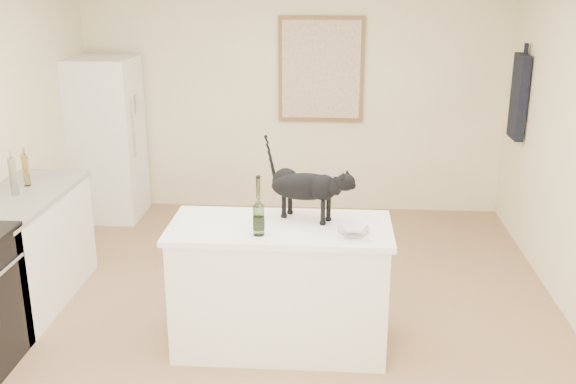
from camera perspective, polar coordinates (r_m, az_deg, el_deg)
The scene contains 15 objects.
floor at distance 5.08m, azimuth -1.60°, elevation -11.53°, with size 5.50×5.50×0.00m, color #9A7452.
wall_back at distance 7.26m, azimuth 0.41°, elevation 8.46°, with size 4.50×4.50×0.00m, color #F9ECC1.
island_base at distance 4.69m, azimuth -0.66°, elevation -8.21°, with size 1.44×0.67×0.86m, color white.
island_top at distance 4.51m, azimuth -0.68°, elevation -3.08°, with size 1.50×0.70×0.04m, color white.
left_cabinets at distance 5.67m, azimuth -21.44°, elevation -4.78°, with size 0.60×1.40×0.86m, color white.
left_countertop at distance 5.52m, azimuth -21.97°, elevation -0.46°, with size 0.62×1.44×0.04m, color gray.
fridge at distance 7.35m, azimuth -15.20°, elevation 4.36°, with size 0.68×0.68×1.70m, color white.
artwork_frame at distance 7.18m, azimuth 2.83°, elevation 10.35°, with size 0.90×0.03×1.10m, color brown.
artwork_canvas at distance 7.16m, azimuth 2.83°, elevation 10.33°, with size 0.82×0.00×1.02m, color beige.
hanging_garment at distance 6.77m, azimuth 19.03°, elevation 7.65°, with size 0.08×0.34×0.80m, color black.
black_cat at distance 4.56m, azimuth 1.45°, elevation 0.17°, with size 0.59×0.18×0.42m, color black, non-canonical shape.
wine_bottle at distance 4.29m, azimuth -2.52°, elevation -1.48°, with size 0.07×0.07×0.35m, color #305220.
glass_bowl at distance 4.33m, azimuth 5.56°, elevation -3.43°, with size 0.21×0.21×0.05m, color white.
fridge_paper at distance 7.22m, azimuth -12.70°, elevation 7.42°, with size 0.01×0.15×0.19m, color silver.
counter_bottle_cluster at distance 5.58m, azimuth -21.90°, elevation 1.44°, with size 0.07×0.29×0.29m.
Camera 1 is at (0.45, -4.40, 2.50)m, focal length 41.84 mm.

